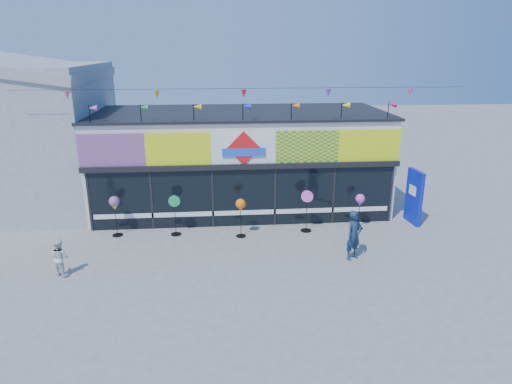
{
  "coord_description": "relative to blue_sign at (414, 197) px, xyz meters",
  "views": [
    {
      "loc": [
        -0.97,
        -13.19,
        6.7
      ],
      "look_at": [
        0.34,
        2.0,
        1.82
      ],
      "focal_mm": 32.0,
      "sensor_mm": 36.0,
      "label": 1
    }
  ],
  "objects": [
    {
      "name": "spinner_2",
      "position": [
        -6.85,
        -0.82,
        0.09
      ],
      "size": [
        0.37,
        0.37,
        1.46
      ],
      "color": "black",
      "rests_on": "ground"
    },
    {
      "name": "blue_sign",
      "position": [
        0.0,
        0.0,
        0.0
      ],
      "size": [
        0.26,
        1.08,
        2.14
      ],
      "rotation": [
        0.0,
        0.0,
        0.09
      ],
      "color": "#0B1DB1",
      "rests_on": "ground"
    },
    {
      "name": "ground",
      "position": [
        -6.67,
        -3.17,
        -1.08
      ],
      "size": [
        80.0,
        80.0,
        0.0
      ],
      "primitive_type": "plane",
      "color": "slate",
      "rests_on": "ground"
    },
    {
      "name": "kite_shop",
      "position": [
        -6.67,
        2.77,
        0.97
      ],
      "size": [
        16.0,
        5.7,
        5.31
      ],
      "color": "silver",
      "rests_on": "ground"
    },
    {
      "name": "neighbour_building",
      "position": [
        -16.67,
        3.83,
        2.13
      ],
      "size": [
        8.18,
        7.2,
        6.87
      ],
      "color": "#A5A7AA",
      "rests_on": "ground"
    },
    {
      "name": "spinner_1",
      "position": [
        -9.26,
        -0.45,
        -0.27
      ],
      "size": [
        0.43,
        0.39,
        1.53
      ],
      "color": "black",
      "rests_on": "ground"
    },
    {
      "name": "adult_man",
      "position": [
        -3.28,
        -2.97,
        -0.25
      ],
      "size": [
        0.73,
        0.66,
        1.66
      ],
      "primitive_type": "imported",
      "rotation": [
        0.0,
        0.0,
        0.55
      ],
      "color": "#172D48",
      "rests_on": "ground"
    },
    {
      "name": "child",
      "position": [
        -12.49,
        -3.32,
        -0.49
      ],
      "size": [
        0.65,
        0.58,
        1.17
      ],
      "primitive_type": "imported",
      "rotation": [
        0.0,
        0.0,
        2.59
      ],
      "color": "silver",
      "rests_on": "ground"
    },
    {
      "name": "spinner_4",
      "position": [
        -2.31,
        -0.45,
        0.04
      ],
      "size": [
        0.35,
        0.35,
        1.4
      ],
      "color": "black",
      "rests_on": "ground"
    },
    {
      "name": "spinner_0",
      "position": [
        -11.42,
        -0.34,
        0.15
      ],
      "size": [
        0.39,
        0.39,
        1.53
      ],
      "color": "black",
      "rests_on": "ground"
    },
    {
      "name": "spinner_3",
      "position": [
        -4.36,
        -0.51,
        -0.23
      ],
      "size": [
        0.44,
        0.41,
        1.61
      ],
      "color": "black",
      "rests_on": "ground"
    }
  ]
}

